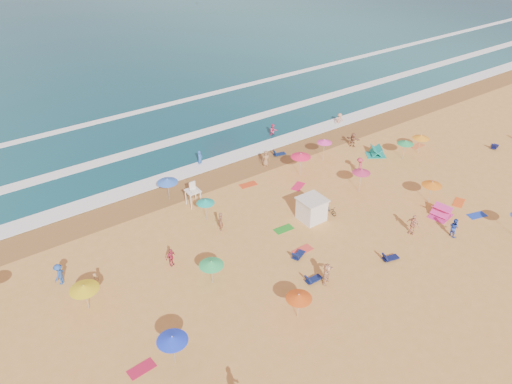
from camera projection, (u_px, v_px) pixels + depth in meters
ground at (290, 242)px, 41.17m from camera, size 220.00×220.00×0.00m
ocean at (28, 27)px, 99.16m from camera, size 220.00×140.00×0.18m
wet_sand at (212, 178)px, 49.80m from camera, size 220.00×220.00×0.00m
surf_foam at (172, 145)px, 55.84m from camera, size 200.00×18.70×0.05m
cabana at (312, 210)px, 43.42m from camera, size 2.00×2.00×2.00m
cabana_roof at (312, 199)px, 42.85m from camera, size 2.20×2.20×0.12m
bicycle at (330, 210)px, 44.45m from camera, size 0.73×1.61×0.81m
lifeguard_stand at (193, 195)px, 45.26m from camera, size 1.20×1.20×2.10m
beach_umbrellas at (290, 216)px, 40.73m from camera, size 44.45×29.54×0.78m
loungers at (375, 232)px, 42.11m from camera, size 48.23×29.01×0.34m
towels at (308, 243)px, 41.13m from camera, size 44.96×21.69×0.03m
popup_tents at (406, 177)px, 48.82m from camera, size 6.13×13.53×1.20m
beachgoers at (258, 211)px, 43.56m from camera, size 48.42×27.49×2.14m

